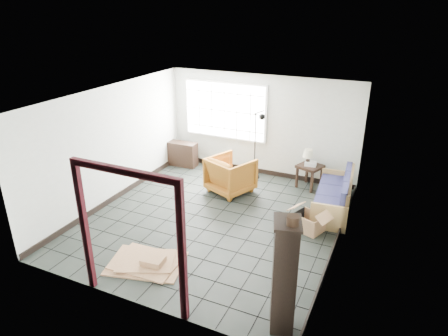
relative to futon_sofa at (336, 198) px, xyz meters
The scene contains 15 objects.
ground 2.67m from the futon_sofa, 146.26° to the right, with size 5.50×5.50×0.00m, color black.
room_shell 2.98m from the futon_sofa, 146.78° to the right, with size 5.02×5.52×2.61m.
window_panel 3.67m from the futon_sofa, 159.10° to the left, with size 2.32×0.08×1.52m.
doorway_trim 4.84m from the futon_sofa, 117.88° to the right, with size 1.80×0.08×2.20m.
futon_sofa is the anchor object (origin of this frame).
armchair 2.46m from the futon_sofa, behind, with size 0.93×0.87×0.96m, color #9B5116.
side_table 1.24m from the futon_sofa, 130.94° to the left, with size 0.68×0.68×0.58m.
table_lamp 1.38m from the futon_sofa, 133.34° to the left, with size 0.33×0.33×0.40m.
projector 1.25m from the futon_sofa, 131.13° to the left, with size 0.28×0.23×0.09m.
floor_lamp 2.39m from the futon_sofa, 158.48° to the left, with size 0.49×0.45×1.84m.
console_shelf 4.44m from the futon_sofa, 168.80° to the left, with size 0.87×0.36×0.67m.
tall_shelf 3.77m from the futon_sofa, 90.91° to the right, with size 0.48×0.54×1.68m.
pot 4.05m from the futon_sofa, 89.77° to the right, with size 0.18×0.18×0.12m.
open_box 1.11m from the futon_sofa, 107.01° to the right, with size 0.94×0.68×0.48m.
cardboard_pile 4.24m from the futon_sofa, 127.65° to the right, with size 1.45×1.18×0.19m.
Camera 1 is at (3.25, -6.55, 4.22)m, focal length 32.00 mm.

